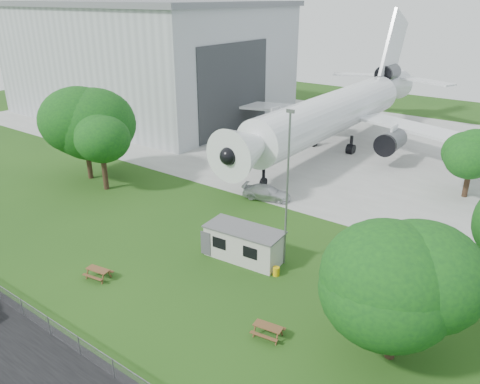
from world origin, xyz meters
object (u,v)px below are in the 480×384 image
Objects in this scene: site_cabin at (244,244)px; picnic_east at (268,336)px; hangar at (147,58)px; airliner at (337,110)px; picnic_west at (99,278)px.

site_cabin is 9.44m from picnic_east.
picnic_east is at bearing -37.09° from hangar.
hangar is 0.90× the size of airliner.
picnic_east is (49.84, -37.67, -9.41)m from hangar.
picnic_west is 1.00× the size of picnic_east.
hangar is at bearing 144.30° from site_cabin.
picnic_west is at bearing -128.70° from site_cabin.
site_cabin is at bearing -35.70° from hangar.
hangar is 23.89× the size of picnic_east.
picnic_west is (-6.97, -8.69, -1.31)m from site_cabin.
site_cabin reaches higher than picnic_east.
hangar reaches higher than picnic_east.
airliner is at bearing 102.27° from picnic_east.
picnic_east is (13.87, -37.53, -5.27)m from airliner.
picnic_east is at bearing -0.24° from picnic_west.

